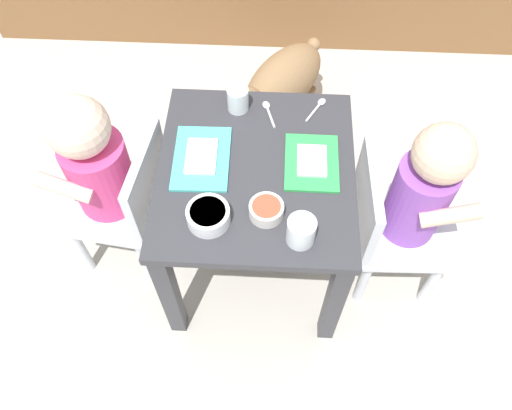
# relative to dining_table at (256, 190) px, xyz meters

# --- Properties ---
(ground_plane) EXTENTS (7.00, 7.00, 0.00)m
(ground_plane) POSITION_rel_dining_table_xyz_m (0.00, 0.00, -0.38)
(ground_plane) COLOR #B2ADA3
(dining_table) EXTENTS (0.50, 0.54, 0.48)m
(dining_table) POSITION_rel_dining_table_xyz_m (0.00, 0.00, 0.00)
(dining_table) COLOR #333338
(dining_table) RESTS_ON ground
(seated_child_left) EXTENTS (0.31, 0.31, 0.66)m
(seated_child_left) POSITION_rel_dining_table_xyz_m (-0.41, 0.02, 0.04)
(seated_child_left) COLOR silver
(seated_child_left) RESTS_ON ground
(seated_child_right) EXTENTS (0.29, 0.29, 0.66)m
(seated_child_right) POSITION_rel_dining_table_xyz_m (0.41, -0.02, 0.03)
(seated_child_right) COLOR silver
(seated_child_right) RESTS_ON ground
(dog) EXTENTS (0.37, 0.44, 0.34)m
(dog) POSITION_rel_dining_table_xyz_m (0.05, 0.57, -0.16)
(dog) COLOR olive
(dog) RESTS_ON ground
(food_tray_left) EXTENTS (0.15, 0.21, 0.02)m
(food_tray_left) POSITION_rel_dining_table_xyz_m (-0.14, 0.02, 0.10)
(food_tray_left) COLOR #4CC6BC
(food_tray_left) RESTS_ON dining_table
(food_tray_right) EXTENTS (0.14, 0.18, 0.02)m
(food_tray_right) POSITION_rel_dining_table_xyz_m (0.14, 0.02, 0.10)
(food_tray_right) COLOR green
(food_tray_right) RESTS_ON dining_table
(water_cup_left) EXTENTS (0.07, 0.07, 0.07)m
(water_cup_left) POSITION_rel_dining_table_xyz_m (0.11, -0.20, 0.12)
(water_cup_left) COLOR white
(water_cup_left) RESTS_ON dining_table
(water_cup_right) EXTENTS (0.06, 0.06, 0.07)m
(water_cup_right) POSITION_rel_dining_table_xyz_m (-0.06, 0.20, 0.12)
(water_cup_right) COLOR white
(water_cup_right) RESTS_ON dining_table
(cereal_bowl_right_side) EXTENTS (0.08, 0.08, 0.04)m
(cereal_bowl_right_side) POSITION_rel_dining_table_xyz_m (0.03, -0.13, 0.11)
(cereal_bowl_right_side) COLOR silver
(cereal_bowl_right_side) RESTS_ON dining_table
(veggie_bowl_near) EXTENTS (0.10, 0.10, 0.04)m
(veggie_bowl_near) POSITION_rel_dining_table_xyz_m (-0.10, -0.16, 0.12)
(veggie_bowl_near) COLOR white
(veggie_bowl_near) RESTS_ON dining_table
(spoon_by_left_tray) EXTENTS (0.06, 0.09, 0.01)m
(spoon_by_left_tray) POSITION_rel_dining_table_xyz_m (0.16, 0.22, 0.10)
(spoon_by_left_tray) COLOR silver
(spoon_by_left_tray) RESTS_ON dining_table
(spoon_by_right_tray) EXTENTS (0.04, 0.10, 0.01)m
(spoon_by_right_tray) POSITION_rel_dining_table_xyz_m (0.02, 0.19, 0.10)
(spoon_by_right_tray) COLOR silver
(spoon_by_right_tray) RESTS_ON dining_table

